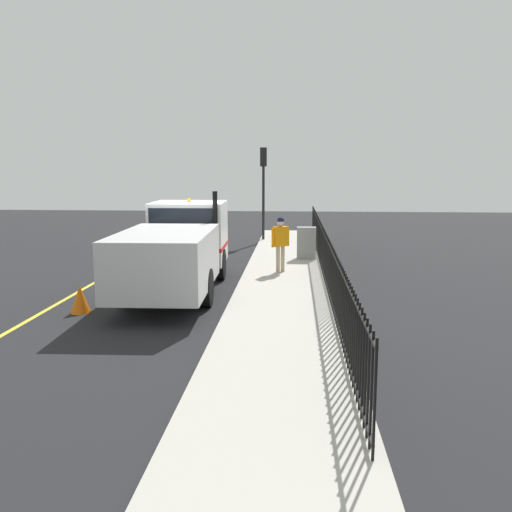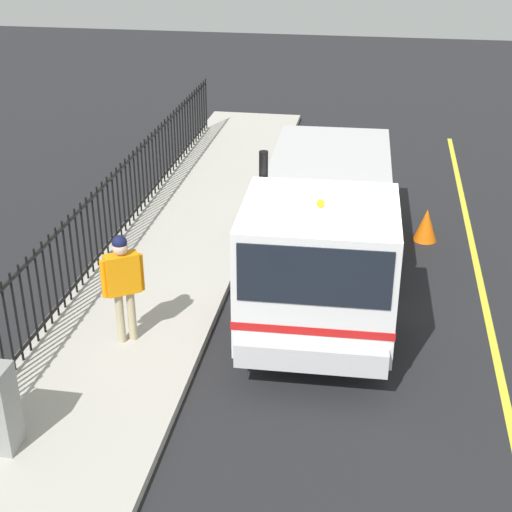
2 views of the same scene
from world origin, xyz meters
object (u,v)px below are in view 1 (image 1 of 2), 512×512
worker_standing (280,238)px  traffic_cone (80,299)px  work_truck (179,244)px  traffic_light_near (263,175)px  utility_cabinet (306,243)px

worker_standing → traffic_cone: worker_standing is taller
work_truck → traffic_light_near: size_ratio=1.66×
worker_standing → traffic_cone: size_ratio=2.63×
worker_standing → traffic_light_near: traffic_light_near is taller
work_truck → traffic_light_near: 10.46m
work_truck → traffic_cone: 3.37m
utility_cabinet → work_truck: bearing=-127.7°
traffic_light_near → utility_cabinet: size_ratio=3.61×
worker_standing → traffic_cone: (-4.63, -4.77, -0.88)m
worker_standing → traffic_cone: 6.71m
work_truck → worker_standing: work_truck is taller
traffic_cone → work_truck: bearing=55.0°
traffic_light_near → traffic_cone: traffic_light_near is taller
worker_standing → utility_cabinet: bearing=-141.9°
traffic_light_near → traffic_cone: 13.58m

